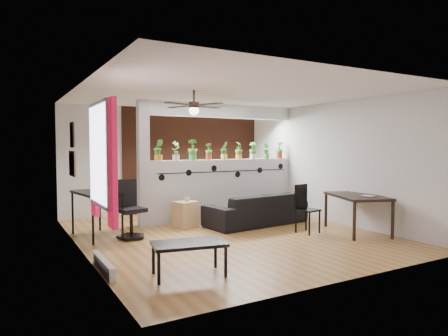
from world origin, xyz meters
TOP-DOWN VIEW (x-y plane):
  - room_shell at (0.00, 0.00)m, footprint 6.30×7.10m
  - partition_wall at (0.80, 1.50)m, footprint 3.60×0.18m
  - ceiling_header at (0.80, 1.50)m, footprint 3.60×0.18m
  - pier_column at (-1.11, 1.50)m, footprint 0.22×0.20m
  - brick_panel at (0.80, 2.97)m, footprint 3.90×0.05m
  - vine_decal at (0.80, 1.40)m, footprint 3.31×0.01m
  - window_assembly at (-2.56, -1.20)m, footprint 0.09×1.30m
  - baseboard_heater at (-2.54, -1.20)m, footprint 0.08×1.00m
  - corkboard at (-2.58, 0.95)m, footprint 0.03×0.60m
  - framed_art at (-2.58, 0.90)m, footprint 0.03×0.34m
  - ceiling_fan at (-0.80, -0.30)m, footprint 1.19×1.19m
  - potted_plant_0 at (-0.78, 1.50)m, footprint 0.28×0.24m
  - potted_plant_1 at (-0.39, 1.50)m, footprint 0.25×0.22m
  - potted_plant_2 at (0.01, 1.50)m, footprint 0.29×0.25m
  - potted_plant_3 at (0.40, 1.50)m, footprint 0.20×0.17m
  - potted_plant_4 at (0.80, 1.50)m, footprint 0.22×0.18m
  - potted_plant_5 at (1.19, 1.50)m, footprint 0.24×0.25m
  - potted_plant_6 at (1.59, 1.50)m, footprint 0.25×0.24m
  - potted_plant_7 at (1.99, 1.50)m, footprint 0.17×0.21m
  - potted_plant_8 at (2.38, 1.50)m, footprint 0.26×0.27m
  - sofa at (1.01, 0.49)m, footprint 2.20×1.05m
  - cube_shelf at (-0.40, 0.99)m, footprint 0.52×0.49m
  - cup at (-0.35, 0.99)m, footprint 0.13×0.13m
  - computer_desk at (-2.18, 0.93)m, footprint 0.77×1.23m
  - monitor at (-2.18, 1.08)m, footprint 0.34×0.13m
  - office_chair at (-1.68, 0.56)m, footprint 0.54×0.54m
  - dining_table at (2.25, -1.11)m, footprint 1.22×1.52m
  - book at (2.15, -1.41)m, footprint 0.20×0.24m
  - folding_chair at (1.38, -0.61)m, footprint 0.44×0.44m
  - coffee_table at (-1.62, -1.87)m, footprint 1.00×0.68m

SIDE VIEW (x-z plane):
  - baseboard_heater at x=-2.54m, z-range 0.00..0.18m
  - cube_shelf at x=-0.40m, z-range 0.00..0.52m
  - sofa at x=1.01m, z-range 0.00..0.62m
  - coffee_table at x=-1.62m, z-range 0.17..0.60m
  - office_chair at x=-1.68m, z-range -0.06..0.97m
  - folding_chair at x=1.38m, z-range 0.08..1.01m
  - cup at x=-0.35m, z-range 0.52..0.62m
  - dining_table at x=2.25m, z-range 0.28..1.01m
  - partition_wall at x=0.80m, z-range 0.00..1.35m
  - book at x=2.15m, z-range 0.72..0.74m
  - computer_desk at x=-2.18m, z-range 0.34..1.17m
  - monitor at x=-2.18m, z-range 0.83..1.02m
  - vine_decal at x=0.80m, z-range 0.93..1.23m
  - room_shell at x=0.00m, z-range -0.15..2.75m
  - pier_column at x=-1.11m, z-range 0.00..2.60m
  - brick_panel at x=0.80m, z-range 0.00..2.60m
  - corkboard at x=-2.58m, z-range 1.12..1.58m
  - window_assembly at x=-2.56m, z-range 0.73..2.28m
  - potted_plant_3 at x=0.40m, z-range 1.36..1.74m
  - potted_plant_7 at x=1.99m, z-range 1.36..1.75m
  - potted_plant_6 at x=1.59m, z-range 1.36..1.76m
  - potted_plant_5 at x=1.19m, z-range 1.36..1.76m
  - potted_plant_4 at x=0.80m, z-range 1.36..1.77m
  - potted_plant_1 at x=-0.39m, z-range 1.36..1.78m
  - potted_plant_8 at x=2.38m, z-range 1.36..1.78m
  - potted_plant_0 at x=-0.78m, z-range 1.36..1.82m
  - potted_plant_2 at x=0.01m, z-range 1.36..1.82m
  - framed_art at x=-2.58m, z-range 1.63..2.07m
  - ceiling_fan at x=-0.80m, z-range 2.10..2.53m
  - ceiling_header at x=0.80m, z-range 2.30..2.60m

